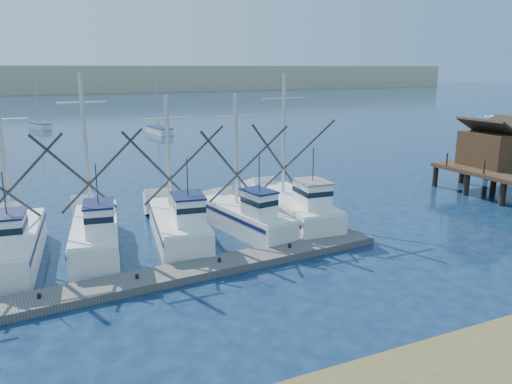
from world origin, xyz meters
TOP-DOWN VIEW (x-y plane):
  - ground at (0.00, 0.00)m, footprint 500.00×500.00m
  - floating_dock at (-8.44, 5.88)m, footprint 27.84×3.86m
  - dune_ridge at (0.00, 210.00)m, footprint 360.00×60.00m
  - trawler_fleet at (-7.80, 10.89)m, footprint 27.09×8.70m
  - sailboat_near at (6.43, 57.07)m, footprint 2.64×6.34m
  - sailboat_far at (-9.12, 70.33)m, footprint 3.22×5.10m
  - flying_gull at (15.17, 7.75)m, footprint 1.24×0.23m

SIDE VIEW (x-z plane):
  - ground at x=0.00m, z-range 0.00..0.00m
  - floating_dock at x=-8.44m, z-range 0.00..0.37m
  - sailboat_near at x=6.43m, z-range -3.56..4.54m
  - sailboat_far at x=-9.12m, z-range -3.54..4.56m
  - trawler_fleet at x=-7.80m, z-range -3.86..5.80m
  - dune_ridge at x=0.00m, z-range 0.00..10.00m
  - flying_gull at x=15.17m, z-range 6.27..6.49m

